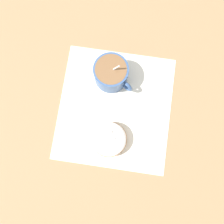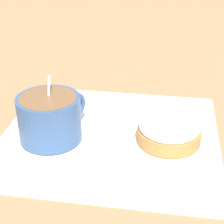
% 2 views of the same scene
% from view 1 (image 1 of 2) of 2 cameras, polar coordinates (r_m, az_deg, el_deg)
% --- Properties ---
extents(ground_plane, '(3.00, 3.00, 0.00)m').
position_cam_1_polar(ground_plane, '(0.62, 0.78, 1.06)').
color(ground_plane, '#93704C').
extents(paper_napkin, '(0.37, 0.35, 0.00)m').
position_cam_1_polar(paper_napkin, '(0.61, 0.78, 1.08)').
color(paper_napkin, white).
rests_on(paper_napkin, ground_plane).
extents(coffee_cup, '(0.10, 0.11, 0.09)m').
position_cam_1_polar(coffee_cup, '(0.60, -0.18, 10.05)').
color(coffee_cup, '#335184').
rests_on(coffee_cup, paper_napkin).
extents(frosted_pastry, '(0.09, 0.09, 0.05)m').
position_cam_1_polar(frosted_pastry, '(0.58, -0.75, -7.12)').
color(frosted_pastry, '#B2753D').
rests_on(frosted_pastry, paper_napkin).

